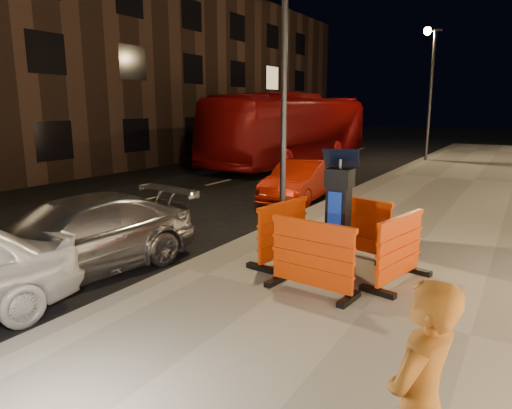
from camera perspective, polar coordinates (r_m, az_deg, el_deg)
The scene contains 14 objects.
ground_plane at distance 7.52m, azimuth -9.30°, elevation -8.94°, with size 120.00×120.00×0.00m, color black.
sidewalk at distance 6.13m, azimuth 13.29°, elevation -13.38°, with size 6.00×60.00×0.15m, color gray.
kerb at distance 7.49m, azimuth -9.32°, elevation -8.41°, with size 0.30×60.00×0.15m, color slate.
parking_kiosk at distance 7.10m, azimuth 10.23°, elevation -1.30°, with size 0.57×0.57×1.82m, color black.
barrier_front at distance 6.36m, azimuth 7.01°, elevation -6.54°, with size 1.30×0.54×1.01m, color #DF3D06.
barrier_back at distance 8.06m, azimuth 12.55°, elevation -2.73°, with size 1.30×0.54×1.01m, color #DF3D06.
barrier_kerbside at distance 7.57m, azimuth 3.38°, elevation -3.42°, with size 1.30×0.54×1.01m, color #DF3D06.
barrier_bldgside at distance 6.94m, azimuth 17.48°, elevation -5.43°, with size 1.30×0.54×1.01m, color #DF3D06.
car_silver at distance 8.06m, azimuth -21.64°, elevation -8.21°, with size 1.73×4.25×1.23m, color #A8A8AC.
car_red at distance 13.40m, azimuth 5.52°, elevation 0.49°, with size 1.23×3.54×1.17m, color #A61808.
bus_doubledecker at distance 22.13m, azimuth 4.66°, elevation 5.08°, with size 2.76×11.78×3.28m, color maroon.
man at distance 3.08m, azimuth 19.71°, elevation -22.81°, with size 0.58×0.38×1.60m, color #A96424.
street_lamp_mid at distance 9.40m, azimuth 3.53°, elevation 14.94°, with size 0.12×0.12×6.00m, color #3F3F44.
street_lamp_far at distance 23.72m, azimuth 20.95°, elevation 12.44°, with size 0.12×0.12×6.00m, color #3F3F44.
Camera 1 is at (4.60, -5.32, 2.67)m, focal length 32.00 mm.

